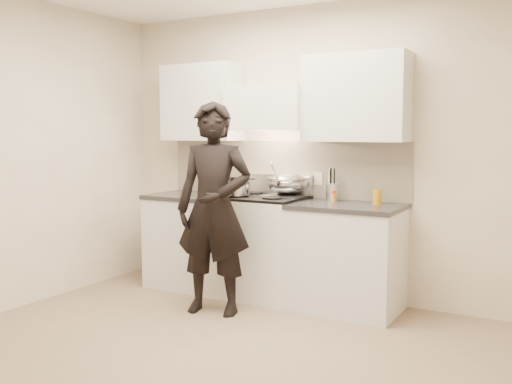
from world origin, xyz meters
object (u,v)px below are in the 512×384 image
counter_right (347,257)px  utensil_crock (332,191)px  stove (262,246)px  person (214,209)px  wok (288,183)px

counter_right → utensil_crock: size_ratio=3.16×
stove → counter_right: size_ratio=1.04×
stove → utensil_crock: (0.61, 0.17, 0.53)m
stove → utensil_crock: utensil_crock is taller
utensil_crock → person: size_ratio=0.16×
stove → wok: (0.19, 0.14, 0.59)m
wok → person: (-0.31, -0.76, -0.17)m
counter_right → wok: 0.89m
counter_right → person: (-0.95, -0.63, 0.43)m
stove → counter_right: stove is taller
wok → person: 0.84m
wok → utensil_crock: size_ratio=1.64×
stove → utensil_crock: size_ratio=3.29×
person → stove: bearing=66.0°
counter_right → utensil_crock: bearing=140.9°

